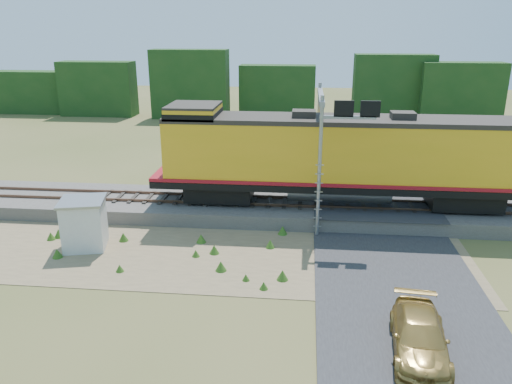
# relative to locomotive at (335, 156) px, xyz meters

# --- Properties ---
(ground) EXTENTS (140.00, 140.00, 0.00)m
(ground) POSITION_rel_locomotive_xyz_m (-4.58, -6.00, -3.66)
(ground) COLOR #475123
(ground) RESTS_ON ground
(ballast) EXTENTS (70.00, 5.00, 0.80)m
(ballast) POSITION_rel_locomotive_xyz_m (-4.58, 0.00, -3.26)
(ballast) COLOR slate
(ballast) RESTS_ON ground
(rails) EXTENTS (70.00, 1.54, 0.16)m
(rails) POSITION_rel_locomotive_xyz_m (-4.58, 0.00, -2.78)
(rails) COLOR brown
(rails) RESTS_ON ballast
(dirt_shoulder) EXTENTS (26.00, 8.00, 0.03)m
(dirt_shoulder) POSITION_rel_locomotive_xyz_m (-6.58, -5.50, -3.64)
(dirt_shoulder) COLOR #8C7754
(dirt_shoulder) RESTS_ON ground
(road) EXTENTS (7.00, 66.00, 0.86)m
(road) POSITION_rel_locomotive_xyz_m (2.42, -5.26, -3.57)
(road) COLOR #38383A
(road) RESTS_ON ground
(tree_line_north) EXTENTS (130.00, 3.00, 6.50)m
(tree_line_north) POSITION_rel_locomotive_xyz_m (-4.58, 32.00, -0.59)
(tree_line_north) COLOR #173A15
(tree_line_north) RESTS_ON ground
(weed_clumps) EXTENTS (15.00, 6.20, 0.56)m
(weed_clumps) POSITION_rel_locomotive_xyz_m (-8.08, -5.90, -3.66)
(weed_clumps) COLOR #345F1B
(weed_clumps) RESTS_ON ground
(locomotive) EXTENTS (21.21, 3.23, 5.47)m
(locomotive) POSITION_rel_locomotive_xyz_m (0.00, 0.00, 0.00)
(locomotive) COLOR black
(locomotive) RESTS_ON rails
(shed) EXTENTS (2.56, 2.56, 2.52)m
(shed) POSITION_rel_locomotive_xyz_m (-12.47, -5.41, -2.38)
(shed) COLOR silver
(shed) RESTS_ON ground
(signal_gantry) EXTENTS (2.93, 6.20, 7.39)m
(signal_gantry) POSITION_rel_locomotive_xyz_m (-0.55, -0.68, 1.86)
(signal_gantry) COLOR gray
(signal_gantry) RESTS_ON ground
(car) EXTENTS (2.24, 4.58, 1.28)m
(car) POSITION_rel_locomotive_xyz_m (2.35, -12.51, -3.02)
(car) COLOR #A4823C
(car) RESTS_ON ground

